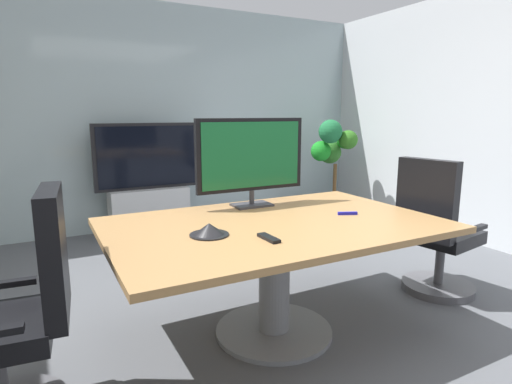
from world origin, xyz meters
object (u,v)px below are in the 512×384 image
at_px(conference_table, 274,248).
at_px(wall_display_unit, 149,197).
at_px(conference_phone, 209,230).
at_px(remote_control, 269,238).
at_px(office_chair_left, 19,328).
at_px(tv_monitor, 251,157).
at_px(potted_plant, 333,159).
at_px(office_chair_right, 435,238).

relative_size(conference_table, wall_display_unit, 1.56).
distance_m(conference_phone, remote_control, 0.34).
distance_m(office_chair_left, tv_monitor, 1.75).
bearing_deg(potted_plant, tv_monitor, -140.16).
bearing_deg(remote_control, tv_monitor, 67.18).
height_order(office_chair_right, tv_monitor, tv_monitor).
relative_size(office_chair_left, wall_display_unit, 0.83).
bearing_deg(office_chair_right, remote_control, 88.92).
relative_size(wall_display_unit, remote_control, 7.71).
height_order(tv_monitor, potted_plant, tv_monitor).
xyz_separation_m(conference_table, tv_monitor, (0.09, 0.49, 0.53)).
bearing_deg(conference_table, office_chair_left, -175.11).
bearing_deg(wall_display_unit, remote_control, -91.28).
height_order(conference_table, tv_monitor, tv_monitor).
distance_m(tv_monitor, remote_control, 0.91).
relative_size(office_chair_right, tv_monitor, 1.30).
relative_size(office_chair_left, office_chair_right, 1.00).
xyz_separation_m(wall_display_unit, remote_control, (-0.07, -2.98, 0.32)).
height_order(conference_table, conference_phone, conference_phone).
height_order(wall_display_unit, potted_plant, potted_plant).
distance_m(office_chair_left, office_chair_right, 2.85).
distance_m(conference_table, wall_display_unit, 2.69).
bearing_deg(office_chair_right, office_chair_left, 81.86).
relative_size(conference_table, office_chair_left, 1.87).
height_order(office_chair_right, potted_plant, potted_plant).
xyz_separation_m(tv_monitor, wall_display_unit, (-0.23, 2.19, -0.67)).
height_order(office_chair_left, potted_plant, potted_plant).
relative_size(office_chair_right, wall_display_unit, 0.83).
height_order(conference_table, office_chair_right, office_chair_right).
height_order(conference_table, remote_control, remote_control).
bearing_deg(conference_phone, tv_monitor, 45.49).
xyz_separation_m(potted_plant, conference_phone, (-2.75, -2.39, -0.03)).
bearing_deg(potted_plant, office_chair_left, -146.62).
bearing_deg(remote_control, conference_table, 52.61).
xyz_separation_m(conference_table, conference_phone, (-0.47, -0.08, 0.20)).
xyz_separation_m(conference_table, potted_plant, (2.28, 2.32, 0.23)).
height_order(conference_phone, remote_control, conference_phone).
bearing_deg(potted_plant, office_chair_right, -109.76).
height_order(potted_plant, conference_phone, potted_plant).
distance_m(potted_plant, conference_phone, 3.64).
bearing_deg(wall_display_unit, office_chair_right, -60.19).
relative_size(tv_monitor, wall_display_unit, 0.64).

